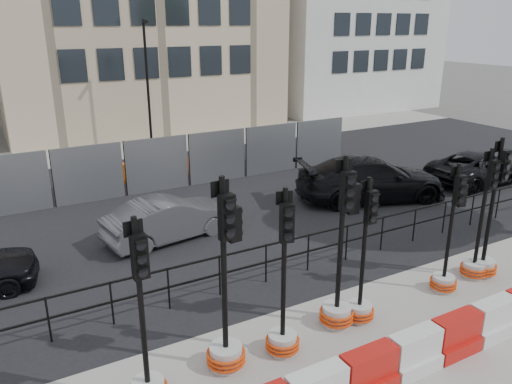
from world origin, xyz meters
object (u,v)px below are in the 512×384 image
traffic_signal_d (339,288)px  traffic_signal_h (485,249)px  traffic_signal_a (147,367)px  car_c (371,179)px

traffic_signal_d → traffic_signal_h: bearing=8.0°
traffic_signal_d → traffic_signal_a: bearing=-167.9°
traffic_signal_a → traffic_signal_h: bearing=-3.5°
traffic_signal_h → car_c: traffic_signal_h is taller
traffic_signal_a → traffic_signal_d: 4.05m
car_c → traffic_signal_a: bearing=137.6°
traffic_signal_d → car_c: size_ratio=0.64×
traffic_signal_a → car_c: (9.79, 5.77, 0.08)m
traffic_signal_a → traffic_signal_h: 8.45m
traffic_signal_a → car_c: size_ratio=0.58×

